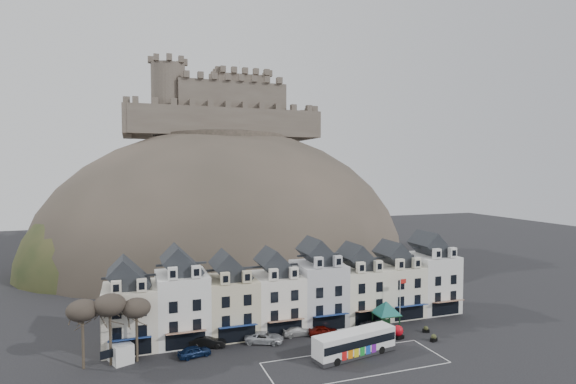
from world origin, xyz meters
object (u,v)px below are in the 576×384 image
object	(u,v)px
white_van	(117,350)
car_black	(208,341)
bus	(355,342)
bus_shelter	(386,308)
car_silver	(264,338)
car_charcoal	(375,327)
car_maroon	(323,331)
flagpole	(401,299)
red_buoy	(398,332)
car_white	(297,331)
car_navy	(195,351)

from	to	relation	value
white_van	car_black	xyz separation A→B (m)	(11.13, 0.00, -0.40)
bus	bus_shelter	distance (m)	10.71
car_silver	car_charcoal	bearing A→B (deg)	-70.61
bus	car_maroon	bearing A→B (deg)	86.28
flagpole	white_van	distance (m)	39.55
bus_shelter	red_buoy	xyz separation A→B (m)	(-0.00, -3.12, -2.45)
flagpole	white_van	bearing A→B (deg)	177.10
bus	red_buoy	distance (m)	9.10
bus	bus_shelter	xyz separation A→B (m)	(8.46, 6.37, 1.63)
white_van	car_white	xyz separation A→B (m)	(23.77, 0.00, -0.52)
red_buoy	car_maroon	world-z (taller)	red_buoy
bus_shelter	white_van	size ratio (longest dim) A/B	1.22
red_buoy	car_charcoal	world-z (taller)	red_buoy
bus	bus_shelter	bearing A→B (deg)	26.23
bus_shelter	flagpole	xyz separation A→B (m)	(2.77, 0.50, 0.86)
red_buoy	car_charcoal	xyz separation A→B (m)	(-1.76, 3.12, -0.21)
bus	bus_shelter	world-z (taller)	bus_shelter
bus_shelter	car_navy	distance (m)	27.65
red_buoy	white_van	bearing A→B (deg)	171.28
flagpole	car_white	xyz separation A→B (m)	(-15.61, 2.00, -3.59)
white_van	car_navy	distance (m)	9.44
bus_shelter	car_silver	bearing A→B (deg)	176.89
car_black	car_silver	world-z (taller)	car_black
bus	flagpole	world-z (taller)	flagpole
car_silver	car_maroon	distance (m)	8.61
bus	car_navy	world-z (taller)	bus
white_van	car_navy	world-z (taller)	white_van
car_navy	car_white	bearing A→B (deg)	-91.67
bus_shelter	flagpole	distance (m)	2.94
bus	car_silver	size ratio (longest dim) A/B	2.26
car_white	car_charcoal	bearing A→B (deg)	-103.75
white_van	car_charcoal	xyz separation A→B (m)	(34.85, -2.50, -0.46)
white_van	car_white	distance (m)	23.77
flagpole	car_silver	world-z (taller)	flagpole
flagpole	car_maroon	bearing A→B (deg)	176.74
car_navy	bus_shelter	bearing A→B (deg)	-101.34
flagpole	car_maroon	xyz separation A→B (m)	(-12.16, 0.69, -3.54)
car_white	car_maroon	distance (m)	3.69
flagpole	white_van	world-z (taller)	flagpole
flagpole	white_van	size ratio (longest dim) A/B	1.32
car_black	car_navy	bearing A→B (deg)	156.59
car_navy	bus	bearing A→B (deg)	-119.81
car_navy	car_white	distance (m)	14.89
car_maroon	bus_shelter	bearing A→B (deg)	-85.06
flagpole	white_van	xyz separation A→B (m)	(-39.38, 2.00, -3.07)
bus	car_maroon	world-z (taller)	bus
red_buoy	car_navy	world-z (taller)	red_buoy
car_silver	car_charcoal	xyz separation A→B (m)	(16.24, -1.46, 0.00)
white_van	car_white	world-z (taller)	white_van
bus	car_charcoal	distance (m)	9.30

